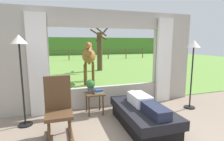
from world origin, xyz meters
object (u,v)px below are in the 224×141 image
Objects in this scene: floor_lamp_right at (193,54)px; book_stack at (99,91)px; reclining_person at (144,103)px; floor_lamp_left at (20,53)px; side_table at (94,97)px; rocking_chair at (58,107)px; horse at (89,56)px; recliner_sofa at (143,116)px; potted_plant at (90,85)px; pasture_tree at (100,50)px.

book_stack is at bearing 171.35° from floor_lamp_right.
reclining_person is 1.19m from book_stack.
side_table is at bearing 6.30° from floor_lamp_left.
rocking_chair is at bearing -43.07° from floor_lamp_left.
book_stack is at bearing 94.91° from horse.
book_stack is at bearing 129.97° from recliner_sofa.
recliner_sofa is 1.20m from book_stack.
floor_lamp_left reaches higher than side_table.
potted_plant is (-0.89, 1.01, 0.48)m from recliner_sofa.
horse is at bearing 119.35° from floor_lamp_right.
floor_lamp_left is 0.66× the size of pasture_tree.
book_stack is (-0.72, 0.90, 0.34)m from recliner_sofa.
reclining_person is 1.28× the size of rocking_chair.
book_stack is 3.30m from horse.
horse reaches higher than side_table.
potted_plant is at bearing 143.13° from side_table.
reclining_person is 4.48× the size of potted_plant.
potted_plant is at bearing 91.55° from horse.
reclining_person is 6.97× the size of book_stack.
floor_lamp_left is (-0.67, 0.63, 0.98)m from rocking_chair.
recliner_sofa is 4.24m from horse.
side_table is (-0.81, 1.00, -0.10)m from reclining_person.
pasture_tree is at bearing 83.98° from reclining_person.
floor_lamp_left reaches higher than rocking_chair.
potted_plant is 0.18× the size of horse.
reclining_person is 0.76× the size of floor_lamp_left.
potted_plant reaches higher than book_stack.
rocking_chair is 0.39× the size of pasture_tree.
pasture_tree is at bearing 96.26° from floor_lamp_right.
rocking_chair is 1.17m from potted_plant.
reclining_person is 0.79× the size of horse.
recliner_sofa is at bearing -48.62° from potted_plant.
side_table is 0.18× the size of pasture_tree.
reclining_person is 2.76× the size of side_table.
potted_plant is (0.77, 0.86, 0.16)m from rocking_chair.
reclining_person is 2.68m from floor_lamp_left.
floor_lamp_left reaches higher than book_stack.
book_stack is at bearing -31.47° from side_table.
horse is (-0.34, 4.12, 0.94)m from recliner_sofa.
potted_plant is 1.68m from floor_lamp_left.
floor_lamp_right is at bearing -83.74° from pasture_tree.
floor_lamp_right is at bearing 20.20° from reclining_person.
potted_plant is 1.56× the size of book_stack.
rocking_chair is 1.17m from side_table.
reclining_person is at bearing -50.99° from side_table.
floor_lamp_left is at bearing 161.57° from reclining_person.
rocking_chair reaches higher than book_stack.
recliner_sofa is 0.31m from reclining_person.
rocking_chair is 3.50× the size of potted_plant.
book_stack is (0.94, 0.74, 0.02)m from rocking_chair.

